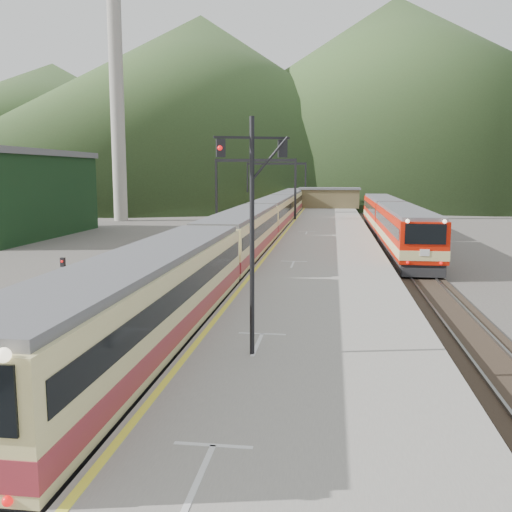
# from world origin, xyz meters

# --- Properties ---
(ground) EXTENTS (400.00, 400.00, 0.00)m
(ground) POSITION_xyz_m (0.00, 0.00, 0.00)
(ground) COLOR #47423D
(ground) RESTS_ON ground
(track_main) EXTENTS (2.60, 200.00, 0.23)m
(track_main) POSITION_xyz_m (0.00, 40.00, 0.07)
(track_main) COLOR black
(track_main) RESTS_ON ground
(track_far) EXTENTS (2.60, 200.00, 0.23)m
(track_far) POSITION_xyz_m (-5.00, 40.00, 0.07)
(track_far) COLOR black
(track_far) RESTS_ON ground
(track_second) EXTENTS (2.60, 200.00, 0.23)m
(track_second) POSITION_xyz_m (11.50, 40.00, 0.07)
(track_second) COLOR black
(track_second) RESTS_ON ground
(platform) EXTENTS (8.00, 100.00, 1.00)m
(platform) POSITION_xyz_m (5.60, 38.00, 0.50)
(platform) COLOR gray
(platform) RESTS_ON ground
(gantry_near) EXTENTS (9.55, 0.25, 8.00)m
(gantry_near) POSITION_xyz_m (-2.85, 55.00, 5.59)
(gantry_near) COLOR black
(gantry_near) RESTS_ON ground
(gantry_far) EXTENTS (9.55, 0.25, 8.00)m
(gantry_far) POSITION_xyz_m (-2.85, 80.00, 5.59)
(gantry_far) COLOR black
(gantry_far) RESTS_ON ground
(smokestack) EXTENTS (1.80, 1.80, 30.00)m
(smokestack) POSITION_xyz_m (-22.00, 62.00, 15.00)
(smokestack) COLOR #9E998E
(smokestack) RESTS_ON ground
(station_shed) EXTENTS (9.40, 4.40, 3.10)m
(station_shed) POSITION_xyz_m (5.60, 78.00, 2.57)
(station_shed) COLOR brown
(station_shed) RESTS_ON platform
(hill_a) EXTENTS (180.00, 180.00, 60.00)m
(hill_a) POSITION_xyz_m (-40.00, 190.00, 30.00)
(hill_a) COLOR #354A24
(hill_a) RESTS_ON ground
(hill_b) EXTENTS (220.00, 220.00, 75.00)m
(hill_b) POSITION_xyz_m (30.00, 230.00, 37.50)
(hill_b) COLOR #354A24
(hill_b) RESTS_ON ground
(hill_d) EXTENTS (200.00, 200.00, 55.00)m
(hill_d) POSITION_xyz_m (-120.00, 240.00, 27.50)
(hill_d) COLOR #354A24
(hill_d) RESTS_ON ground
(main_train) EXTENTS (2.97, 101.78, 3.62)m
(main_train) POSITION_xyz_m (0.00, 47.56, 2.04)
(main_train) COLOR #DACD81
(main_train) RESTS_ON track_main
(second_train) EXTENTS (2.88, 39.17, 3.51)m
(second_train) POSITION_xyz_m (11.50, 42.44, 1.98)
(second_train) COLOR red
(second_train) RESTS_ON track_second
(signal_mast) EXTENTS (2.09, 0.87, 6.96)m
(signal_mast) POSITION_xyz_m (3.76, 5.04, 5.25)
(signal_mast) COLOR black
(signal_mast) RESTS_ON platform
(short_signal_a) EXTENTS (0.26, 0.23, 2.27)m
(short_signal_a) POSITION_xyz_m (-3.26, 5.95, 1.46)
(short_signal_a) COLOR black
(short_signal_a) RESTS_ON ground
(short_signal_b) EXTENTS (0.24, 0.19, 2.27)m
(short_signal_b) POSITION_xyz_m (-2.33, 35.40, 1.46)
(short_signal_b) COLOR black
(short_signal_b) RESTS_ON ground
(short_signal_c) EXTENTS (0.24, 0.18, 2.27)m
(short_signal_c) POSITION_xyz_m (-6.95, 14.74, 1.46)
(short_signal_c) COLOR black
(short_signal_c) RESTS_ON ground
(worker) EXTENTS (0.65, 0.62, 1.49)m
(worker) POSITION_xyz_m (-3.79, 9.76, 0.75)
(worker) COLOR #232734
(worker) RESTS_ON ground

